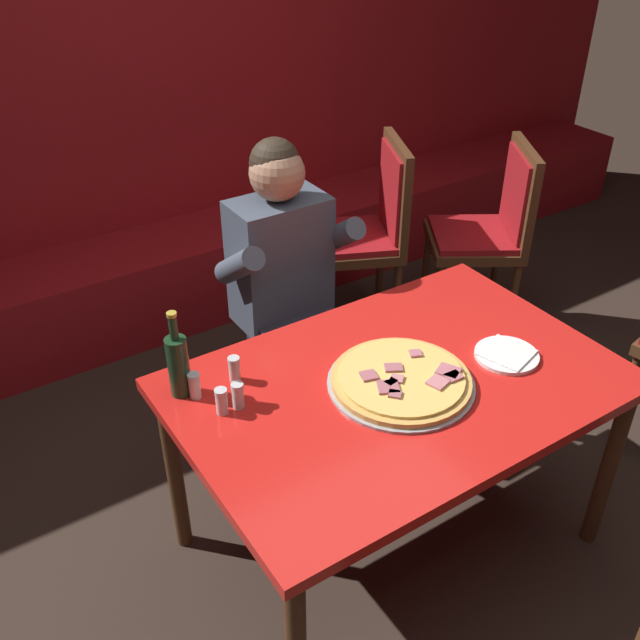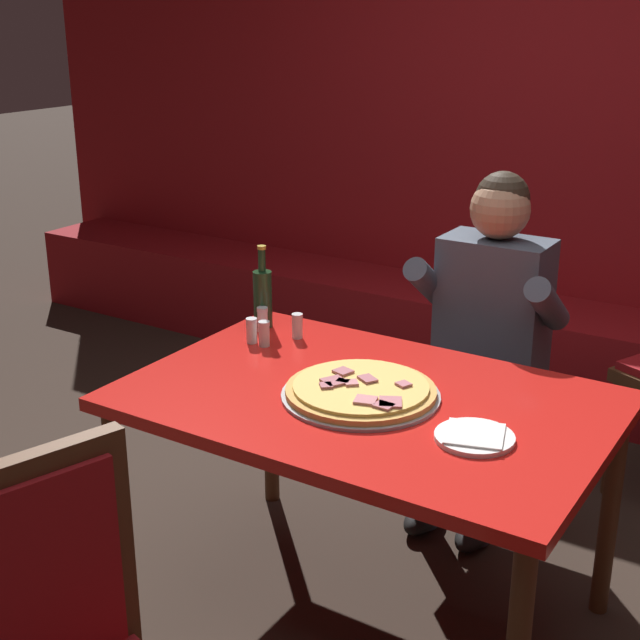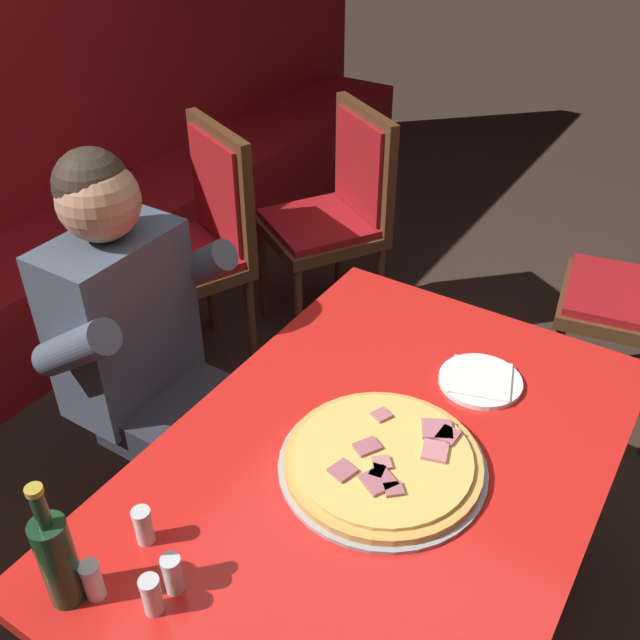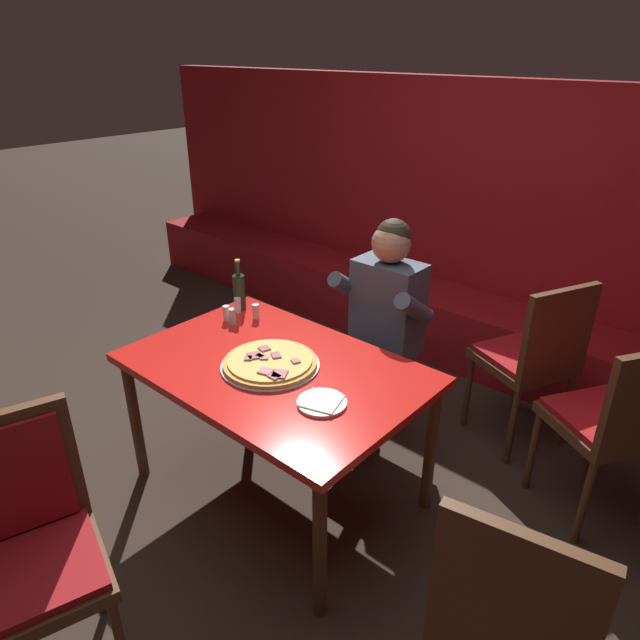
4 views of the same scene
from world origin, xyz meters
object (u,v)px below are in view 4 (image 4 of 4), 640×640
Objects in this scene: diner_seated_blue_shirt at (378,323)px; dining_chair_far_right at (535,352)px; shaker_black_pepper at (226,314)px; dining_chair_near_right at (618,417)px; plate_white_paper at (322,402)px; dining_chair_near_left at (514,611)px; beer_bottle at (239,290)px; shaker_parmesan at (256,312)px; shaker_red_pepper_flakes at (238,306)px; shaker_oregano at (233,317)px; dining_chair_by_booth at (27,539)px; pizza at (270,363)px; main_dining_table at (275,379)px.

diner_seated_blue_shirt is 1.26× the size of dining_chair_far_right.
dining_chair_near_right reaches higher than shaker_black_pepper.
plate_white_paper is 2.44× the size of shaker_black_pepper.
dining_chair_far_right reaches higher than plate_white_paper.
diner_seated_blue_shirt is 1.25× the size of dining_chair_near_left.
shaker_black_pepper is (0.06, -0.15, -0.07)m from beer_bottle.
shaker_red_pepper_flakes is at bearing -176.78° from shaker_parmesan.
shaker_oregano is 1.92m from dining_chair_near_right.
shaker_parmesan is 1.83m from dining_chair_near_right.
dining_chair_near_left is 0.98× the size of dining_chair_by_booth.
shaker_black_pepper and shaker_oregano have the same top height.
dining_chair_far_right is at bearing 32.63° from beer_bottle.
plate_white_paper is at bearing -16.74° from shaker_oregano.
dining_chair_near_left is at bearing -86.89° from dining_chair_near_right.
dining_chair_by_booth reaches higher than shaker_black_pepper.
pizza is 5.36× the size of shaker_black_pepper.
shaker_black_pepper reaches higher than pizza.
shaker_parmesan is 0.16m from shaker_black_pepper.
shaker_red_pepper_flakes reaches higher than pizza.
pizza is 1.42m from dining_chair_near_left.
diner_seated_blue_shirt is at bearing 139.63° from dining_chair_near_left.
main_dining_table is 1.43m from dining_chair_far_right.
pizza reaches higher than plate_white_paper.
plate_white_paper is at bearing -107.31° from dining_chair_far_right.
beer_bottle is 2.08m from dining_chair_near_left.
dining_chair_near_right is at bearing 34.79° from pizza.
shaker_black_pepper is (-0.53, 0.17, 0.11)m from main_dining_table.
dining_chair_near_right is at bearing 46.83° from plate_white_paper.
dining_chair_near_right is at bearing 18.03° from shaker_red_pepper_flakes.
dining_chair_near_right reaches higher than pizza.
shaker_black_pepper is (-0.10, -0.12, 0.00)m from shaker_parmesan.
dining_chair_near_left is at bearing -19.88° from shaker_parmesan.
beer_bottle reaches higher than shaker_parmesan.
plate_white_paper is 0.89m from shaker_oregano.
pizza is 2.20× the size of plate_white_paper.
shaker_red_pepper_flakes is 1.59m from dining_chair_by_booth.
shaker_parmesan is 1.55m from dining_chair_by_booth.
shaker_red_pepper_flakes is (0.03, -0.04, -0.07)m from beer_bottle.
dining_chair_by_booth is (-0.76, -2.38, 0.01)m from dining_chair_far_right.
beer_bottle is 0.29× the size of dining_chair_near_right.
shaker_oregano is at bearing -52.07° from shaker_red_pepper_flakes.
beer_bottle reaches higher than pizza.
pizza is 0.63m from shaker_red_pepper_flakes.
plate_white_paper is 2.44× the size of shaker_red_pepper_flakes.
shaker_black_pepper is at bearing 164.06° from plate_white_paper.
diner_seated_blue_shirt reaches higher than dining_chair_near_left.
beer_bottle is 0.28× the size of dining_chair_by_booth.
main_dining_table is 1.36× the size of dining_chair_near_left.
shaker_red_pepper_flakes and shaker_parmesan have the same top height.
main_dining_table is at bearing -17.17° from shaker_black_pepper.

